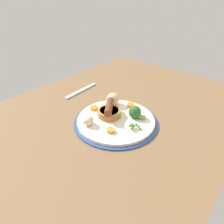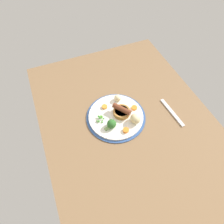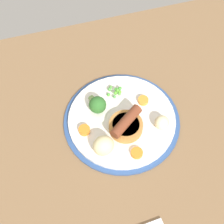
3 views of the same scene
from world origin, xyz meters
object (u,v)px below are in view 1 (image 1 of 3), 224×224
at_px(sausage_pudding, 109,111).
at_px(pea_pile, 133,126).
at_px(potato_chunk_1, 113,99).
at_px(carrot_slice_3, 131,105).
at_px(potato_chunk_0, 88,121).
at_px(broccoli_floret_near, 135,112).
at_px(dinner_plate, 116,121).
at_px(carrot_slice_5, 94,108).
at_px(carrot_slice_0, 111,130).
at_px(fork, 81,91).

distance_m(sausage_pudding, pea_pile, 0.11).
height_order(potato_chunk_1, carrot_slice_3, potato_chunk_1).
bearing_deg(potato_chunk_0, broccoli_floret_near, -32.98).
xyz_separation_m(dinner_plate, carrot_slice_5, (-0.01, 0.10, 0.01)).
height_order(potato_chunk_0, carrot_slice_0, potato_chunk_0).
relative_size(dinner_plate, carrot_slice_0, 10.96).
distance_m(sausage_pudding, potato_chunk_0, 0.09).
height_order(broccoli_floret_near, carrot_slice_3, broccoli_floret_near).
distance_m(potato_chunk_1, carrot_slice_0, 0.17).
xyz_separation_m(sausage_pudding, carrot_slice_5, (-0.00, 0.07, -0.01)).
xyz_separation_m(carrot_slice_5, fork, (0.08, 0.17, -0.02)).
bearing_deg(potato_chunk_0, sausage_pudding, -9.63).
distance_m(broccoli_floret_near, potato_chunk_0, 0.16).
relative_size(broccoli_floret_near, carrot_slice_3, 2.15).
distance_m(pea_pile, carrot_slice_0, 0.07).
height_order(sausage_pudding, broccoli_floret_near, sausage_pudding).
height_order(pea_pile, carrot_slice_5, pea_pile).
bearing_deg(pea_pile, carrot_slice_5, 89.88).
xyz_separation_m(pea_pile, broccoli_floret_near, (0.06, 0.03, 0.01)).
relative_size(sausage_pudding, carrot_slice_5, 3.19).
bearing_deg(dinner_plate, fork, 73.61).
bearing_deg(fork, carrot_slice_5, -120.92).
xyz_separation_m(carrot_slice_0, carrot_slice_3, (0.16, 0.04, 0.00)).
bearing_deg(potato_chunk_1, pea_pile, -115.90).
height_order(sausage_pudding, carrot_slice_3, sausage_pudding).
bearing_deg(potato_chunk_1, carrot_slice_0, -141.74).
bearing_deg(carrot_slice_5, potato_chunk_1, -23.23).
bearing_deg(dinner_plate, pea_pile, -94.47).
xyz_separation_m(dinner_plate, potato_chunk_1, (0.07, 0.07, 0.03)).
relative_size(potato_chunk_0, carrot_slice_0, 1.36).
bearing_deg(pea_pile, sausage_pudding, 87.12).
distance_m(pea_pile, potato_chunk_1, 0.16).
xyz_separation_m(dinner_plate, pea_pile, (-0.01, -0.08, 0.02)).
bearing_deg(pea_pile, carrot_slice_3, 40.17).
relative_size(pea_pile, potato_chunk_1, 0.82).
bearing_deg(sausage_pudding, fork, -144.64).
distance_m(potato_chunk_0, carrot_slice_3, 0.18).
xyz_separation_m(sausage_pudding, pea_pile, (-0.01, -0.11, -0.01)).
distance_m(broccoli_floret_near, carrot_slice_5, 0.15).
bearing_deg(fork, broccoli_floret_near, -99.48).
distance_m(potato_chunk_0, potato_chunk_1, 0.15).
bearing_deg(carrot_slice_5, broccoli_floret_near, -68.89).
bearing_deg(broccoli_floret_near, carrot_slice_5, 7.57).
height_order(dinner_plate, carrot_slice_0, carrot_slice_0).
distance_m(carrot_slice_0, carrot_slice_3, 0.17).
xyz_separation_m(dinner_plate, fork, (0.08, 0.27, -0.00)).
relative_size(sausage_pudding, potato_chunk_1, 1.78).
bearing_deg(carrot_slice_0, broccoli_floret_near, -4.90).
relative_size(pea_pile, potato_chunk_0, 1.16).
bearing_deg(carrot_slice_5, sausage_pudding, -85.94).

